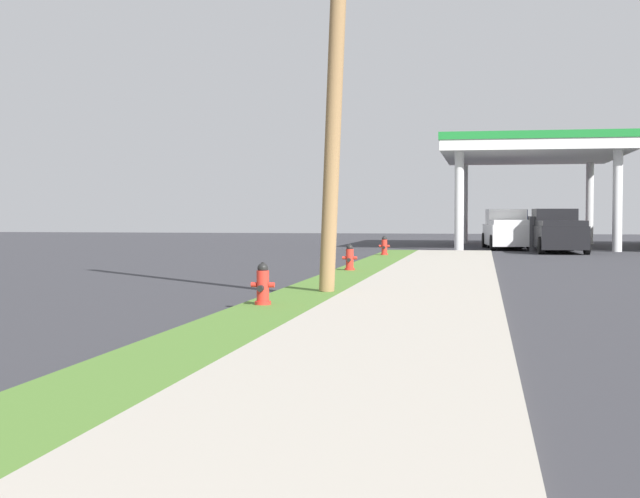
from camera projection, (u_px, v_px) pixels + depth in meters
The scene contains 8 objects.
fire_hydrant_second at pixel (263, 286), 15.66m from camera, with size 0.42×0.38×0.74m.
fire_hydrant_third at pixel (350, 259), 25.39m from camera, with size 0.42×0.37×0.74m.
fire_hydrant_fourth at pixel (384, 247), 34.95m from camera, with size 0.42×0.38×0.74m.
utility_pole_midground at pixel (335, 70), 17.86m from camera, with size 1.15×1.41×8.82m.
car_red_by_near_pump at pixel (516, 231), 53.60m from camera, with size 2.07×4.56×1.57m.
truck_black_at_forecourt at pixel (557, 232), 40.09m from camera, with size 2.39×5.50×1.97m.
truck_navy_on_apron at pixel (510, 229), 47.39m from camera, with size 2.36×5.49×1.97m.
truck_white_at_far_bay at pixel (508, 231), 43.88m from camera, with size 2.55×5.55×1.97m.
Camera 1 is at (4.24, 0.09, 1.71)m, focal length 50.03 mm.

